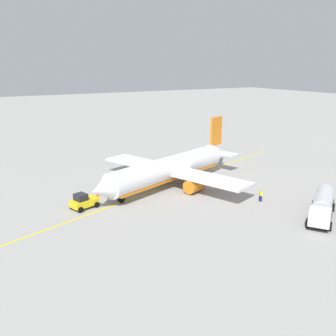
{
  "coord_description": "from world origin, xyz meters",
  "views": [
    {
      "loc": [
        29.18,
        49.96,
        18.93
      ],
      "look_at": [
        0.0,
        0.0,
        3.0
      ],
      "focal_mm": 40.25,
      "sensor_mm": 36.0,
      "label": 1
    }
  ],
  "objects_px": {
    "refueling_worker": "(261,196)",
    "safety_cone_nose": "(88,204)",
    "airplane": "(170,169)",
    "safety_cone_wingtip": "(97,195)",
    "pushback_tug": "(83,201)",
    "fuel_tanker": "(322,205)"
  },
  "relations": [
    {
      "from": "safety_cone_wingtip",
      "to": "safety_cone_nose",
      "type": "bearing_deg",
      "value": 50.46
    },
    {
      "from": "safety_cone_nose",
      "to": "fuel_tanker",
      "type": "bearing_deg",
      "value": 142.38
    },
    {
      "from": "fuel_tanker",
      "to": "refueling_worker",
      "type": "height_order",
      "value": "fuel_tanker"
    },
    {
      "from": "airplane",
      "to": "fuel_tanker",
      "type": "relative_size",
      "value": 3.03
    },
    {
      "from": "airplane",
      "to": "safety_cone_nose",
      "type": "height_order",
      "value": "airplane"
    },
    {
      "from": "refueling_worker",
      "to": "safety_cone_nose",
      "type": "distance_m",
      "value": 24.5
    },
    {
      "from": "airplane",
      "to": "refueling_worker",
      "type": "height_order",
      "value": "airplane"
    },
    {
      "from": "pushback_tug",
      "to": "safety_cone_wingtip",
      "type": "relative_size",
      "value": 5.71
    },
    {
      "from": "safety_cone_nose",
      "to": "pushback_tug",
      "type": "bearing_deg",
      "value": 36.07
    },
    {
      "from": "refueling_worker",
      "to": "safety_cone_wingtip",
      "type": "distance_m",
      "value": 23.85
    },
    {
      "from": "airplane",
      "to": "safety_cone_wingtip",
      "type": "bearing_deg",
      "value": -3.08
    },
    {
      "from": "pushback_tug",
      "to": "safety_cone_wingtip",
      "type": "distance_m",
      "value": 4.81
    },
    {
      "from": "refueling_worker",
      "to": "safety_cone_nose",
      "type": "xyz_separation_m",
      "value": [
        22.11,
        -10.54,
        -0.52
      ]
    },
    {
      "from": "safety_cone_nose",
      "to": "safety_cone_wingtip",
      "type": "height_order",
      "value": "safety_cone_wingtip"
    },
    {
      "from": "airplane",
      "to": "safety_cone_nose",
      "type": "bearing_deg",
      "value": 9.21
    },
    {
      "from": "airplane",
      "to": "pushback_tug",
      "type": "xyz_separation_m",
      "value": [
        15.34,
        2.88,
        -1.71
      ]
    },
    {
      "from": "airplane",
      "to": "fuel_tanker",
      "type": "height_order",
      "value": "airplane"
    },
    {
      "from": "pushback_tug",
      "to": "safety_cone_nose",
      "type": "relative_size",
      "value": 6.77
    },
    {
      "from": "fuel_tanker",
      "to": "safety_cone_wingtip",
      "type": "relative_size",
      "value": 14.57
    },
    {
      "from": "airplane",
      "to": "safety_cone_nose",
      "type": "relative_size",
      "value": 52.35
    },
    {
      "from": "airplane",
      "to": "safety_cone_wingtip",
      "type": "height_order",
      "value": "airplane"
    },
    {
      "from": "fuel_tanker",
      "to": "pushback_tug",
      "type": "height_order",
      "value": "fuel_tanker"
    }
  ]
}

